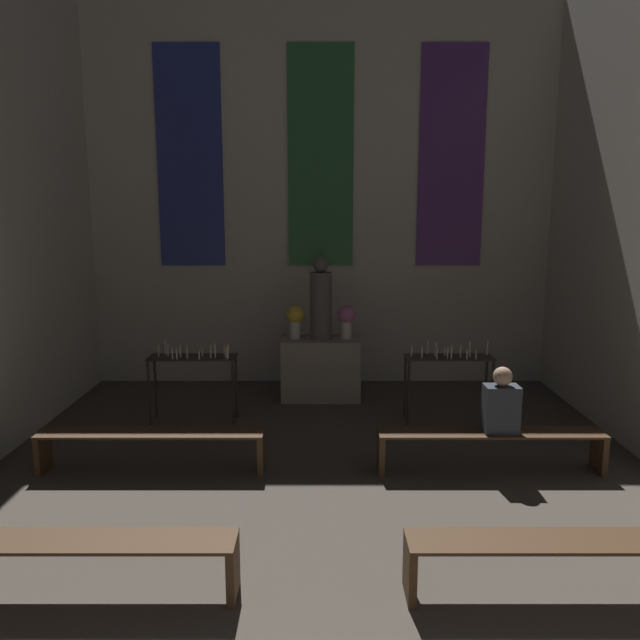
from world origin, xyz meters
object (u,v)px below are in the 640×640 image
(flower_vase_left, at_px, (294,318))
(pew_second_left, at_px, (69,554))
(pew_back_left, at_px, (151,441))
(person_seated, at_px, (500,404))
(flower_vase_right, at_px, (346,318))
(pew_back_right, at_px, (490,441))
(candle_rack_right, at_px, (448,367))
(pew_second_right, at_px, (572,553))
(statue, at_px, (320,302))
(candle_rack_left, at_px, (192,367))
(altar, at_px, (320,368))

(flower_vase_left, relative_size, pew_second_left, 0.21)
(pew_back_left, bearing_deg, person_seated, 0.00)
(person_seated, bearing_deg, flower_vase_right, 120.03)
(person_seated, bearing_deg, pew_back_left, 180.00)
(flower_vase_left, distance_m, pew_back_right, 3.53)
(candle_rack_right, bearing_deg, flower_vase_left, 153.28)
(pew_second_right, relative_size, pew_back_left, 1.00)
(statue, bearing_deg, flower_vase_left, 180.00)
(candle_rack_left, distance_m, pew_second_right, 5.17)
(altar, relative_size, person_seated, 1.63)
(flower_vase_left, height_order, pew_second_left, flower_vase_left)
(candle_rack_left, relative_size, pew_back_right, 0.48)
(candle_rack_right, xyz_separation_m, pew_back_right, (0.13, -1.61, -0.40))
(statue, distance_m, flower_vase_right, 0.45)
(person_seated, bearing_deg, pew_second_right, -92.44)
(flower_vase_left, relative_size, flower_vase_right, 1.00)
(altar, bearing_deg, candle_rack_right, -31.61)
(pew_back_left, bearing_deg, flower_vase_right, 50.46)
(candle_rack_left, bearing_deg, altar, 31.70)
(pew_back_right, bearing_deg, person_seated, 0.00)
(flower_vase_right, bearing_deg, altar, 180.00)
(candle_rack_left, height_order, pew_back_right, candle_rack_left)
(candle_rack_right, relative_size, pew_second_left, 0.48)
(flower_vase_right, xyz_separation_m, pew_back_right, (1.43, -2.64, -0.87))
(statue, relative_size, pew_back_left, 0.50)
(pew_second_right, bearing_deg, pew_back_left, 148.73)
(altar, bearing_deg, person_seated, -54.27)
(candle_rack_left, relative_size, candle_rack_right, 1.00)
(statue, bearing_deg, person_seated, -54.27)
(flower_vase_left, xyz_separation_m, candle_rack_left, (-1.30, -1.03, -0.47))
(candle_rack_left, relative_size, pew_second_right, 0.48)
(pew_back_right, bearing_deg, statue, 124.38)
(flower_vase_left, bearing_deg, candle_rack_left, -141.51)
(statue, distance_m, pew_second_left, 5.28)
(flower_vase_right, height_order, pew_second_left, flower_vase_right)
(person_seated, bearing_deg, pew_second_left, -149.37)
(flower_vase_right, distance_m, candle_rack_right, 1.72)
(candle_rack_right, height_order, pew_second_left, candle_rack_right)
(pew_back_left, distance_m, pew_back_right, 3.61)
(flower_vase_left, xyz_separation_m, pew_second_left, (-1.43, -4.83, -0.87))
(candle_rack_right, xyz_separation_m, pew_second_right, (0.13, -3.80, -0.40))
(flower_vase_left, bearing_deg, person_seated, -49.27)
(altar, distance_m, flower_vase_right, 0.84)
(candle_rack_right, bearing_deg, pew_back_left, -155.18)
(altar, relative_size, statue, 0.96)
(pew_second_left, bearing_deg, altar, 69.51)
(candle_rack_left, bearing_deg, flower_vase_right, 26.79)
(altar, distance_m, flower_vase_left, 0.84)
(altar, distance_m, candle_rack_right, 1.99)
(pew_back_right, bearing_deg, candle_rack_right, 94.67)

